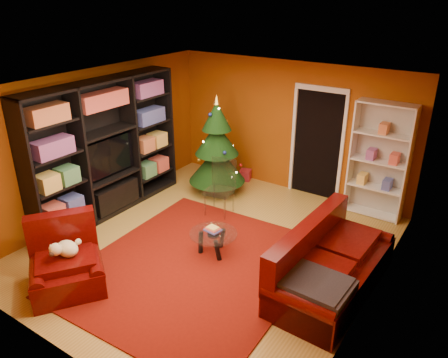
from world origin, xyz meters
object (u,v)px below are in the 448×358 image
Objects in this scene: gift_box_teal at (218,178)px; acrylic_chair at (219,191)px; rug at (194,267)px; armchair at (66,263)px; media_unit at (106,149)px; gift_box_green at (230,179)px; dog at (67,249)px; sofa at (334,260)px; white_bookshelf at (379,161)px; coffee_table at (213,243)px; gift_box_red at (245,175)px; christmas_tree at (217,146)px.

acrylic_chair reaches higher than gift_box_teal.
armchair is (-1.16, -1.35, 0.39)m from rug.
media_unit is 3.40× the size of acrylic_chair.
gift_box_green is 0.61× the size of dog.
rug is 2.05m from sofa.
white_bookshelf is at bearing 32.19° from media_unit.
gift_box_teal is 1.24× the size of gift_box_green.
coffee_table is at bearing 0.43° from dog.
white_bookshelf is 5.39m from armchair.
coffee_table is at bearing -69.57° from acrylic_chair.
gift_box_red is at bearing 33.54° from dog.
rug is at bearing -14.06° from media_unit.
gift_box_red is at bearing 67.72° from gift_box_green.
media_unit is at bearing -160.97° from acrylic_chair.
white_bookshelf is 2.58m from sofa.
christmas_tree is 2.16× the size of acrylic_chair.
dog is 2.93m from acrylic_chair.
rug is 3.74m from white_bookshelf.
armchair is (0.25, -4.02, 0.25)m from gift_box_teal.
gift_box_red reaches higher than rug.
media_unit is 2.65m from coffee_table.
gift_box_teal is (1.00, 2.06, -1.07)m from media_unit.
gift_box_green is 1.06× the size of gift_box_red.
coffee_table is at bearing 86.27° from rug.
white_bookshelf is (3.11, 0.50, 0.89)m from gift_box_teal.
media_unit is 2.46m from armchair.
gift_box_red is (1.36, 2.58, -1.10)m from media_unit.
dog is at bearing -89.61° from gift_box_green.
gift_box_red is at bearing 77.63° from christmas_tree.
white_bookshelf is (4.11, 2.56, -0.17)m from media_unit.
white_bookshelf is 0.97× the size of sofa.
acrylic_chair reaches higher than rug.
white_bookshelf is (2.92, 0.79, 0.07)m from christmas_tree.
white_bookshelf reaches higher than acrylic_chair.
rug is at bearing -62.76° from christmas_tree.
armchair is at bearing -123.45° from coffee_table.
media_unit is at bearing 93.15° from sofa.
gift_box_teal is at bearing -146.69° from gift_box_green.
sofa reaches higher than gift_box_teal.
media_unit is at bearing 67.62° from armchair.
christmas_tree is at bearing 63.65° from sofa.
gift_box_green is 3.07m from white_bookshelf.
gift_box_green is at bearing 33.31° from gift_box_teal.
sofa is 2.69m from acrylic_chair.
media_unit is at bearing -147.35° from white_bookshelf.
gift_box_red is (0.37, 0.52, -0.04)m from gift_box_teal.
armchair is at bearing -135.00° from dog.
white_bookshelf is 5.31m from dog.
dog reaches higher than coffee_table.
media_unit is 2.16m from acrylic_chair.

